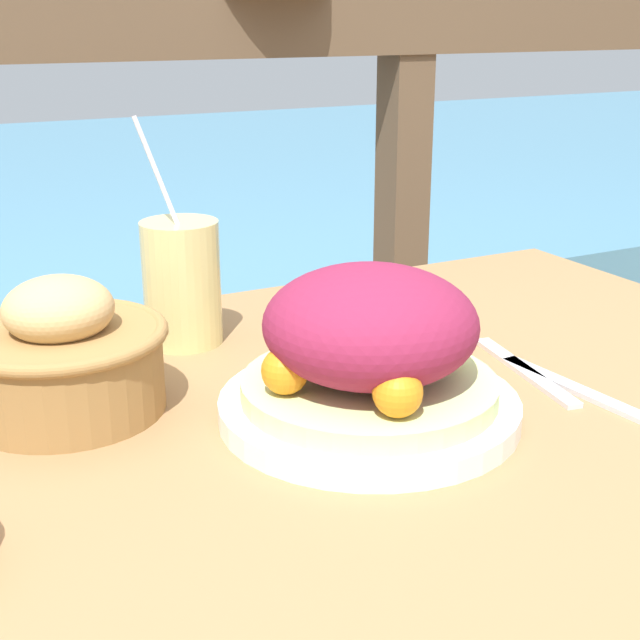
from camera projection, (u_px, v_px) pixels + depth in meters
name	position (u px, v px, depth m)	size (l,w,h in m)	color
patio_table	(356.00, 508.00, 0.85)	(1.03, 0.73, 0.73)	#997047
railing_fence	(146.00, 217.00, 1.34)	(2.80, 0.08, 1.10)	brown
salad_plate	(369.00, 356.00, 0.76)	(0.26, 0.26, 0.14)	white
drink_glass	(182.00, 283.00, 0.94)	(0.08, 0.08, 0.24)	#DBCC7F
bread_basket	(63.00, 356.00, 0.78)	(0.19, 0.19, 0.12)	olive
fork	(524.00, 371.00, 0.88)	(0.05, 0.18, 0.00)	silver
knife	(576.00, 389.00, 0.84)	(0.03, 0.18, 0.00)	silver
orange_near_basket	(418.00, 314.00, 0.94)	(0.07, 0.07, 0.07)	orange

